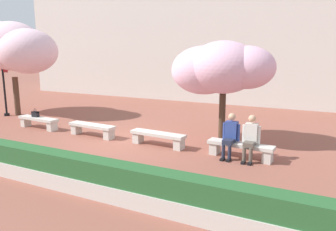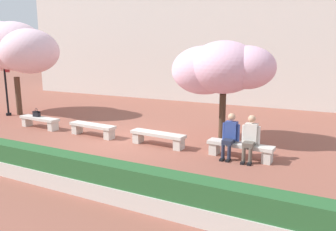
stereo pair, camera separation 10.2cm
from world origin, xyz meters
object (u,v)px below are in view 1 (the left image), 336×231
(person_seated_right, at_px, (251,136))
(cherry_tree_main, at_px, (220,69))
(stone_bench_near_east, at_px, (240,148))
(lamp_post_with_banner, at_px, (2,67))
(stone_bench_near_west, at_px, (92,128))
(person_seated_left, at_px, (230,134))
(stone_bench_west_end, at_px, (38,121))
(stone_bench_center, at_px, (158,137))
(handbag, at_px, (35,114))
(cherry_tree_secondary, at_px, (10,48))

(person_seated_right, xyz_separation_m, cherry_tree_main, (-1.40, 1.43, 1.77))
(stone_bench_near_east, xyz_separation_m, lamp_post_with_banner, (-11.52, 1.17, 2.01))
(cherry_tree_main, bearing_deg, stone_bench_near_west, -162.27)
(person_seated_left, bearing_deg, cherry_tree_main, 119.87)
(stone_bench_west_end, height_order, stone_bench_near_east, same)
(stone_bench_near_east, height_order, cherry_tree_main, cherry_tree_main)
(stone_bench_near_west, xyz_separation_m, person_seated_left, (5.11, -0.05, 0.39))
(cherry_tree_main, height_order, lamp_post_with_banner, lamp_post_with_banner)
(stone_bench_near_east, bearing_deg, stone_bench_center, 180.00)
(handbag, xyz_separation_m, cherry_tree_main, (7.17, 1.35, 1.89))
(handbag, bearing_deg, person_seated_right, -0.53)
(cherry_tree_main, height_order, cherry_tree_secondary, cherry_tree_secondary)
(stone_bench_west_end, height_order, cherry_tree_secondary, cherry_tree_secondary)
(stone_bench_center, distance_m, stone_bench_near_east, 2.70)
(stone_bench_west_end, xyz_separation_m, stone_bench_near_east, (8.10, -0.00, 0.00))
(stone_bench_west_end, bearing_deg, lamp_post_with_banner, 161.09)
(stone_bench_west_end, bearing_deg, cherry_tree_main, 11.10)
(stone_bench_center, relative_size, stone_bench_near_east, 1.00)
(stone_bench_near_west, relative_size, handbag, 5.68)
(stone_bench_near_east, distance_m, lamp_post_with_banner, 11.75)
(stone_bench_near_east, bearing_deg, stone_bench_near_west, 180.00)
(stone_bench_center, distance_m, person_seated_right, 3.02)
(stone_bench_west_end, xyz_separation_m, stone_bench_center, (5.40, -0.00, 0.00))
(stone_bench_near_east, distance_m, cherry_tree_secondary, 11.88)
(handbag, distance_m, cherry_tree_main, 7.53)
(stone_bench_near_west, bearing_deg, stone_bench_west_end, 180.00)
(lamp_post_with_banner, bearing_deg, person_seated_left, -6.22)
(lamp_post_with_banner, bearing_deg, handbag, -19.42)
(person_seated_right, relative_size, handbag, 3.81)
(person_seated_left, bearing_deg, stone_bench_center, 178.73)
(stone_bench_west_end, height_order, lamp_post_with_banner, lamp_post_with_banner)
(handbag, bearing_deg, stone_bench_west_end, -8.54)
(person_seated_left, xyz_separation_m, cherry_tree_main, (-0.82, 1.43, 1.77))
(stone_bench_center, relative_size, person_seated_left, 1.49)
(person_seated_right, bearing_deg, stone_bench_near_east, 169.51)
(lamp_post_with_banner, bearing_deg, stone_bench_west_end, -18.91)
(stone_bench_center, xyz_separation_m, lamp_post_with_banner, (-8.82, 1.17, 2.01))
(stone_bench_near_east, relative_size, cherry_tree_main, 0.56)
(stone_bench_near_west, height_order, cherry_tree_main, cherry_tree_main)
(stone_bench_near_west, relative_size, cherry_tree_secondary, 0.38)
(stone_bench_center, height_order, handbag, handbag)
(person_seated_left, distance_m, cherry_tree_main, 2.42)
(cherry_tree_secondary, bearing_deg, lamp_post_with_banner, -103.20)
(person_seated_left, relative_size, handbag, 3.81)
(stone_bench_west_end, distance_m, stone_bench_center, 5.40)
(person_seated_right, bearing_deg, cherry_tree_secondary, 171.90)
(person_seated_left, bearing_deg, stone_bench_near_west, 179.40)
(stone_bench_west_end, relative_size, person_seated_left, 1.49)
(stone_bench_near_east, height_order, cherry_tree_secondary, cherry_tree_secondary)
(handbag, xyz_separation_m, cherry_tree_secondary, (-3.14, 1.59, 2.61))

